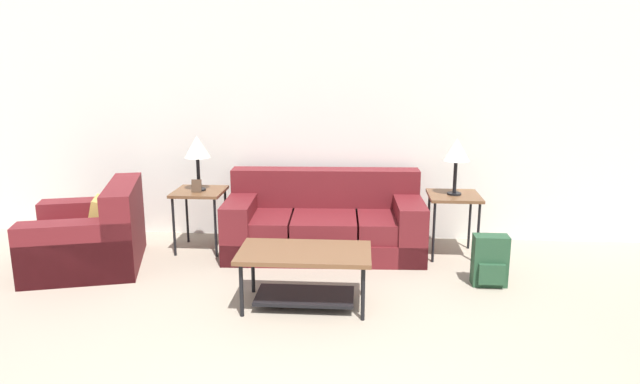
{
  "coord_description": "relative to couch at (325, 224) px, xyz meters",
  "views": [
    {
      "loc": [
        0.2,
        -1.98,
        1.96
      ],
      "look_at": [
        -0.16,
        2.97,
        0.8
      ],
      "focal_mm": 32.0,
      "sensor_mm": 36.0,
      "label": 1
    }
  ],
  "objects": [
    {
      "name": "side_table_right",
      "position": [
        1.3,
        -0.02,
        0.28
      ],
      "size": [
        0.51,
        0.53,
        0.64
      ],
      "color": "brown",
      "rests_on": "ground_plane"
    },
    {
      "name": "picture_frame",
      "position": [
        -1.3,
        -0.1,
        0.41
      ],
      "size": [
        0.1,
        0.04,
        0.13
      ],
      "color": "#4C3828",
      "rests_on": "side_table_left"
    },
    {
      "name": "armchair",
      "position": [
        -2.22,
        -0.58,
        -0.01
      ],
      "size": [
        1.26,
        1.34,
        0.8
      ],
      "color": "maroon",
      "rests_on": "ground_plane"
    },
    {
      "name": "coffee_table",
      "position": [
        -0.07,
        -1.35,
        0.05
      ],
      "size": [
        1.06,
        0.6,
        0.47
      ],
      "color": "brown",
      "rests_on": "ground_plane"
    },
    {
      "name": "table_lamp_right",
      "position": [
        1.3,
        -0.02,
        0.78
      ],
      "size": [
        0.26,
        0.26,
        0.57
      ],
      "color": "black",
      "rests_on": "side_table_right"
    },
    {
      "name": "wall_back",
      "position": [
        0.16,
        0.56,
        1.01
      ],
      "size": [
        9.03,
        0.06,
        2.6
      ],
      "color": "silver",
      "rests_on": "ground_plane"
    },
    {
      "name": "table_lamp_left",
      "position": [
        -1.3,
        -0.02,
        0.78
      ],
      "size": [
        0.26,
        0.26,
        0.57
      ],
      "color": "black",
      "rests_on": "side_table_left"
    },
    {
      "name": "couch",
      "position": [
        0.0,
        0.0,
        0.0
      ],
      "size": [
        2.03,
        1.02,
        0.82
      ],
      "color": "maroon",
      "rests_on": "ground_plane"
    },
    {
      "name": "backpack",
      "position": [
        1.52,
        -0.8,
        -0.07
      ],
      "size": [
        0.3,
        0.24,
        0.46
      ],
      "color": "#23472D",
      "rests_on": "ground_plane"
    },
    {
      "name": "side_table_left",
      "position": [
        -1.3,
        -0.02,
        0.28
      ],
      "size": [
        0.51,
        0.53,
        0.64
      ],
      "color": "brown",
      "rests_on": "ground_plane"
    }
  ]
}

